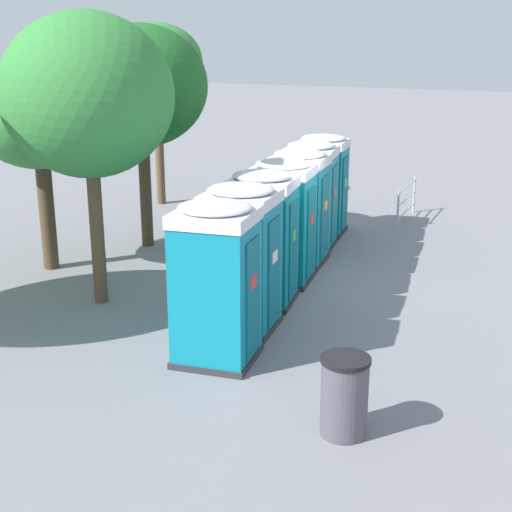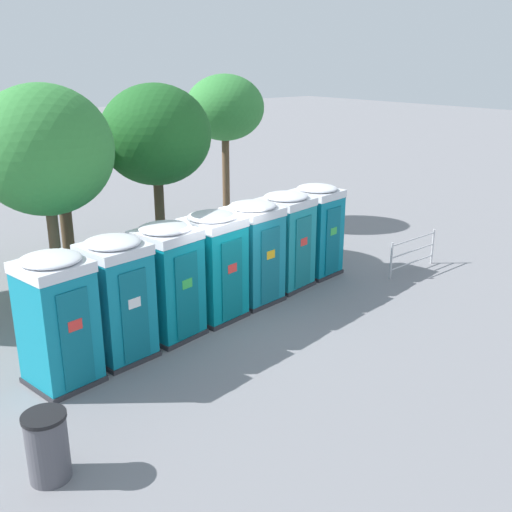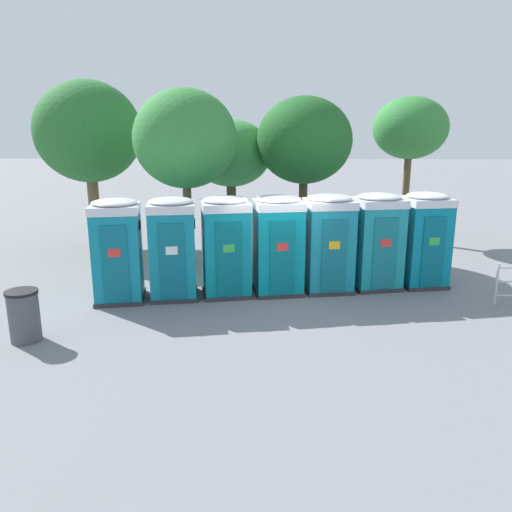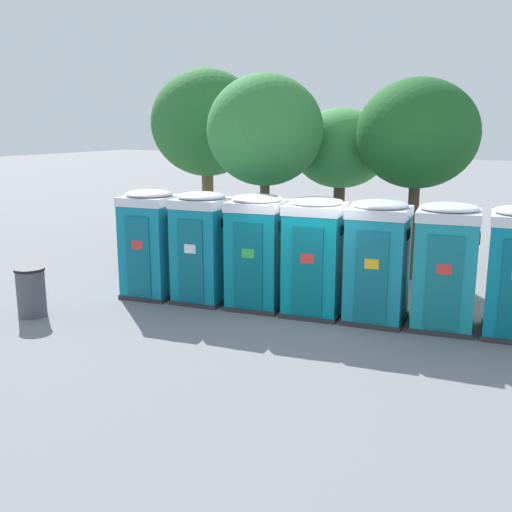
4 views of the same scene
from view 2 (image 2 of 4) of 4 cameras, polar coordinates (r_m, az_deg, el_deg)
name	(u,v)px [view 2 (image 2 of 4)]	position (r m, az deg, el deg)	size (l,w,h in m)	color
ground_plane	(214,316)	(14.30, -4.03, -5.72)	(120.00, 120.00, 0.00)	slate
portapotty_0	(58,320)	(11.57, -18.38, -5.77)	(1.35, 1.38, 2.54)	#2D2D33
portapotty_1	(117,298)	(12.24, -13.11, -3.94)	(1.32, 1.35, 2.54)	#2D2D33
portapotty_2	(168,280)	(12.99, -8.37, -2.30)	(1.41, 1.41, 2.54)	#2D2D33
portapotty_3	(214,265)	(13.80, -4.04, -0.89)	(1.41, 1.39, 2.54)	#2D2D33
portapotty_4	(253,252)	(14.70, -0.30, 0.38)	(1.38, 1.36, 2.54)	#2D2D33
portapotty_5	(286,240)	(15.70, 2.83, 1.54)	(1.42, 1.40, 2.54)	#2D2D33
portapotty_6	(316,230)	(16.71, 5.74, 2.52)	(1.32, 1.36, 2.54)	#2D2D33
street_tree_0	(60,157)	(16.90, -18.20, 8.94)	(2.77, 2.77, 4.49)	#4C3826
street_tree_1	(225,109)	(21.13, -2.98, 13.84)	(2.70, 2.70, 5.31)	brown
street_tree_2	(45,151)	(14.27, -19.50, 9.41)	(3.07, 3.07, 5.33)	brown
street_tree_3	(156,135)	(17.08, -9.53, 11.25)	(3.08, 3.08, 5.19)	#4C3826
trash_can	(47,446)	(9.49, -19.25, -16.75)	(0.63, 0.63, 1.06)	#4C4C54
event_barrier	(413,252)	(17.59, 14.71, 0.37)	(2.06, 0.15, 1.05)	#B7B7BC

